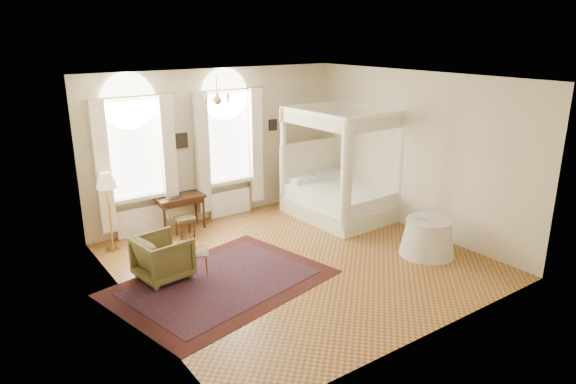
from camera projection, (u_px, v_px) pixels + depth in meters
name	position (u px, v px, depth m)	size (l,w,h in m)	color
ground	(298.00, 260.00, 9.46)	(6.00, 6.00, 0.00)	#A66A30
room_walls	(298.00, 156.00, 8.87)	(6.00, 6.00, 6.00)	beige
window_left	(136.00, 165.00, 10.21)	(1.62, 0.27, 3.29)	white
window_right	(229.00, 152.00, 11.37)	(1.62, 0.27, 3.29)	white
chandelier	(217.00, 99.00, 9.03)	(0.51, 0.45, 0.50)	#BC8B3E
wall_pictures	(221.00, 134.00, 11.26)	(2.54, 0.03, 0.39)	black
canopy_bed	(341.00, 193.00, 11.59)	(1.95, 2.35, 2.46)	beige
nightstand	(321.00, 187.00, 12.97)	(0.40, 0.36, 0.57)	#3E2211
nightstand_lamp	(325.00, 165.00, 12.76)	(0.30, 0.30, 0.43)	#BC8B3E
writing_desk	(180.00, 201.00, 10.78)	(1.00, 0.53, 0.75)	#3E2211
laptop	(173.00, 197.00, 10.61)	(0.32, 0.21, 0.03)	black
stool	(185.00, 220.00, 10.47)	(0.39, 0.39, 0.42)	#4A3A1F
armchair	(163.00, 257.00, 8.68)	(0.82, 0.84, 0.76)	#4C4320
coffee_table	(190.00, 254.00, 8.81)	(0.74, 0.65, 0.42)	silver
floor_lamp	(106.00, 184.00, 9.53)	(0.40, 0.40, 1.55)	#BC8B3E
oriental_rug	(222.00, 283.00, 8.61)	(3.90, 3.16, 0.01)	#3D120E
side_table	(428.00, 237.00, 9.63)	(1.02, 1.02, 0.70)	beige
book	(421.00, 219.00, 9.54)	(0.20, 0.27, 0.03)	black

